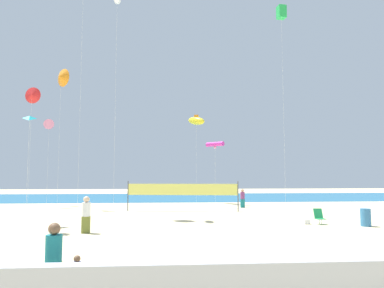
% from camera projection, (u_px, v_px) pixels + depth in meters
% --- Properties ---
extents(ground_plane, '(120.00, 120.00, 0.00)m').
position_uv_depth(ground_plane, '(177.00, 230.00, 18.82)').
color(ground_plane, beige).
extents(ocean_band, '(120.00, 20.00, 0.01)m').
position_uv_depth(ocean_band, '(168.00, 197.00, 48.08)').
color(ocean_band, '#1E6B99').
rests_on(ocean_band, ground).
extents(boardwalk_ledge, '(28.00, 0.44, 0.96)m').
position_uv_depth(boardwalk_ledge, '(197.00, 285.00, 7.77)').
color(boardwalk_ledge, '#B7B7BC').
rests_on(boardwalk_ledge, ground).
extents(mother_figure, '(0.39, 0.39, 1.69)m').
position_uv_depth(mother_figure, '(53.00, 256.00, 8.61)').
color(mother_figure, gold).
rests_on(mother_figure, ground).
extents(toddler_figure, '(0.22, 0.22, 0.94)m').
position_uv_depth(toddler_figure, '(77.00, 274.00, 8.52)').
color(toddler_figure, '#99B28C').
rests_on(toddler_figure, ground).
extents(beachgoer_white_shirt, '(0.41, 0.41, 1.80)m').
position_uv_depth(beachgoer_white_shirt, '(86.00, 213.00, 17.94)').
color(beachgoer_white_shirt, olive).
rests_on(beachgoer_white_shirt, ground).
extents(beachgoer_plum_shirt, '(0.38, 0.38, 1.66)m').
position_uv_depth(beachgoer_plum_shirt, '(243.00, 198.00, 32.30)').
color(beachgoer_plum_shirt, '#19727A').
rests_on(beachgoer_plum_shirt, ground).
extents(folding_beach_chair, '(0.52, 0.65, 0.89)m').
position_uv_depth(folding_beach_chair, '(319.00, 216.00, 21.27)').
color(folding_beach_chair, '#1E8C4C').
rests_on(folding_beach_chair, ground).
extents(trash_barrel, '(0.56, 0.56, 0.98)m').
position_uv_depth(trash_barrel, '(366.00, 217.00, 20.33)').
color(trash_barrel, teal).
rests_on(trash_barrel, ground).
extents(volleyball_net, '(8.85, 1.48, 2.40)m').
position_uv_depth(volleyball_net, '(182.00, 191.00, 29.12)').
color(volleyball_net, '#4C4C51').
rests_on(volleyball_net, ground).
extents(beach_handbag, '(0.33, 0.16, 0.26)m').
position_uv_depth(beach_handbag, '(307.00, 222.00, 21.14)').
color(beach_handbag, white).
rests_on(beach_handbag, ground).
extents(kite_red_delta, '(1.57, 0.58, 11.16)m').
position_uv_depth(kite_red_delta, '(32.00, 95.00, 34.07)').
color(kite_red_delta, silver).
rests_on(kite_red_delta, ground).
extents(kite_green_box, '(0.68, 0.68, 15.94)m').
position_uv_depth(kite_green_box, '(281.00, 13.00, 28.10)').
color(kite_green_box, silver).
rests_on(kite_green_box, ground).
extents(kite_pink_delta, '(1.07, 0.62, 8.38)m').
position_uv_depth(kite_pink_delta, '(49.00, 125.00, 35.80)').
color(kite_pink_delta, silver).
rests_on(kite_pink_delta, ground).
extents(kite_cyan_diamond, '(0.72, 0.73, 6.48)m').
position_uv_depth(kite_cyan_diamond, '(30.00, 118.00, 21.50)').
color(kite_cyan_diamond, silver).
rests_on(kite_cyan_diamond, ground).
extents(kite_orange_delta, '(1.58, 1.41, 12.41)m').
position_uv_depth(kite_orange_delta, '(61.00, 77.00, 32.36)').
color(kite_orange_delta, silver).
rests_on(kite_orange_delta, ground).
extents(kite_magenta_tube, '(1.77, 1.71, 6.23)m').
position_uv_depth(kite_magenta_tube, '(215.00, 144.00, 36.52)').
color(kite_magenta_tube, silver).
rests_on(kite_magenta_tube, ground).
extents(kite_white_inflatable, '(0.61, 1.59, 16.25)m').
position_uv_depth(kite_white_inflatable, '(117.00, 0.00, 26.91)').
color(kite_white_inflatable, silver).
rests_on(kite_white_inflatable, ground).
extents(kite_yellow_inflatable, '(2.22, 2.55, 9.40)m').
position_uv_depth(kite_yellow_inflatable, '(196.00, 121.00, 39.11)').
color(kite_yellow_inflatable, silver).
rests_on(kite_yellow_inflatable, ground).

